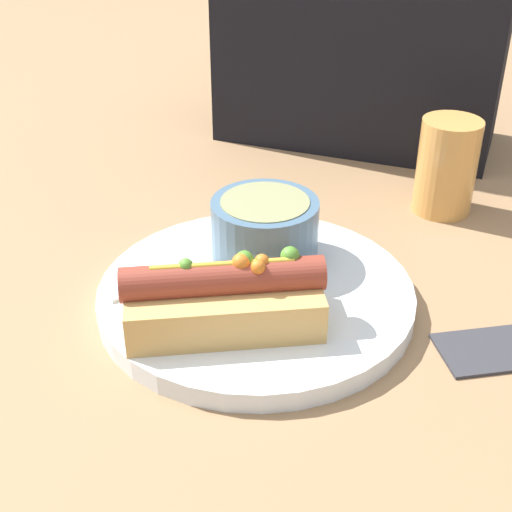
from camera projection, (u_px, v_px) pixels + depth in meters
ground_plane at (256, 304)px, 0.65m from camera, size 4.00×4.00×0.00m
dinner_plate at (256, 295)px, 0.65m from camera, size 0.28×0.28×0.02m
hot_dog at (224, 298)px, 0.58m from camera, size 0.18×0.14×0.07m
soup_bowl at (265, 227)px, 0.67m from camera, size 0.10×0.10×0.06m
spoon at (212, 263)px, 0.67m from camera, size 0.10×0.13×0.01m
drinking_glass at (447, 166)px, 0.78m from camera, size 0.07×0.07×0.11m
napkin at (501, 348)px, 0.59m from camera, size 0.12×0.10×0.01m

